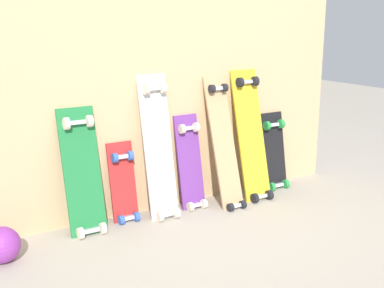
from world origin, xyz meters
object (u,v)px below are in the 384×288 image
at_px(skateboard_red, 124,187).
at_px(skateboard_purple, 191,167).
at_px(skateboard_green, 83,177).
at_px(skateboard_black, 273,155).
at_px(skateboard_natural, 225,147).
at_px(skateboard_yellow, 252,140).
at_px(skateboard_white, 159,152).
at_px(rubber_ball, 2,245).

xyz_separation_m(skateboard_red, skateboard_purple, (0.48, -0.02, 0.06)).
relative_size(skateboard_green, skateboard_black, 1.28).
distance_m(skateboard_red, skateboard_purple, 0.48).
height_order(skateboard_red, skateboard_black, skateboard_black).
distance_m(skateboard_natural, skateboard_yellow, 0.25).
bearing_deg(skateboard_white, skateboard_yellow, -2.17).
height_order(skateboard_white, skateboard_yellow, skateboard_white).
bearing_deg(rubber_ball, skateboard_red, 14.14).
xyz_separation_m(skateboard_red, skateboard_black, (1.21, -0.01, 0.03)).
xyz_separation_m(skateboard_green, skateboard_yellow, (1.22, -0.03, 0.08)).
relative_size(skateboard_green, skateboard_red, 1.43).
height_order(skateboard_green, skateboard_black, skateboard_green).
height_order(skateboard_purple, rubber_ball, skateboard_purple).
bearing_deg(skateboard_purple, skateboard_black, 0.96).
distance_m(skateboard_red, skateboard_yellow, 0.98).
bearing_deg(skateboard_red, skateboard_purple, -2.17).
bearing_deg(rubber_ball, skateboard_black, 5.47).
height_order(skateboard_red, skateboard_natural, skateboard_natural).
relative_size(skateboard_purple, skateboard_black, 1.10).
relative_size(skateboard_red, skateboard_purple, 0.82).
height_order(skateboard_white, skateboard_black, skateboard_white).
relative_size(skateboard_black, rubber_ball, 3.23).
bearing_deg(skateboard_purple, skateboard_natural, -17.83).
distance_m(skateboard_purple, rubber_ball, 1.29).
xyz_separation_m(skateboard_green, skateboard_black, (1.48, 0.03, -0.09)).
distance_m(skateboard_natural, rubber_ball, 1.52).
bearing_deg(skateboard_yellow, skateboard_green, 178.46).
xyz_separation_m(skateboard_green, skateboard_purple, (0.75, 0.02, -0.06)).
relative_size(skateboard_purple, skateboard_yellow, 0.72).
relative_size(skateboard_natural, skateboard_black, 1.49).
bearing_deg(skateboard_red, skateboard_white, -10.26).
relative_size(skateboard_white, skateboard_purple, 1.40).
relative_size(skateboard_white, rubber_ball, 4.98).
relative_size(skateboard_green, skateboard_purple, 1.17).
height_order(skateboard_black, rubber_ball, skateboard_black).
bearing_deg(skateboard_red, rubber_ball, -165.86).
relative_size(skateboard_red, skateboard_black, 0.90).
bearing_deg(skateboard_black, rubber_ball, -174.53).
distance_m(skateboard_yellow, skateboard_black, 0.31).
bearing_deg(skateboard_natural, skateboard_white, 174.14).
xyz_separation_m(skateboard_white, skateboard_natural, (0.47, -0.05, -0.02)).
distance_m(skateboard_red, rubber_ball, 0.81).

